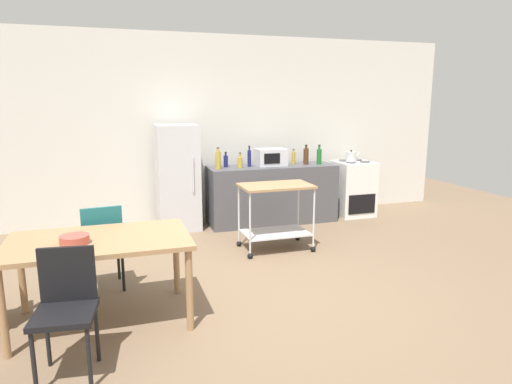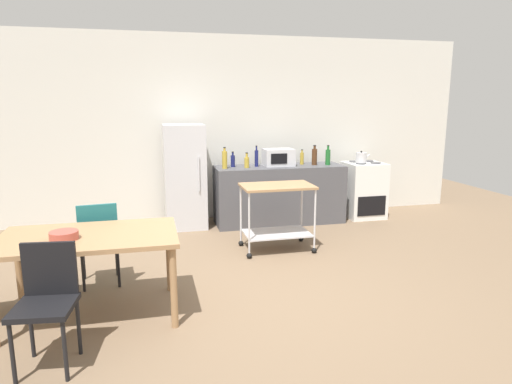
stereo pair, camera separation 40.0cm
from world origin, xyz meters
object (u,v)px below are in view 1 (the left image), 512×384
at_px(chair_teal, 102,241).
at_px(kettle, 351,157).
at_px(bottle_sesame_oil, 306,156).
at_px(microwave, 271,157).
at_px(kitchen_cart, 276,206).
at_px(bottle_hot_sauce, 226,161).
at_px(bottle_vinegar, 218,160).
at_px(bottle_olive_oil, 319,156).
at_px(fruit_bowl, 75,240).
at_px(refrigerator, 178,177).
at_px(bottle_soy_sauce, 293,158).
at_px(bottle_sparkling_water, 240,162).
at_px(stove_oven, 353,188).
at_px(chair_black, 66,304).
at_px(dining_table, 100,247).
at_px(bottle_soda, 249,158).

height_order(chair_teal, kettle, kettle).
bearing_deg(bottle_sesame_oil, microwave, 174.10).
relative_size(kitchen_cart, bottle_hot_sauce, 3.91).
xyz_separation_m(bottle_vinegar, bottle_olive_oil, (1.64, 0.00, -0.01)).
bearing_deg(fruit_bowl, bottle_olive_oil, 37.47).
bearing_deg(bottle_olive_oil, refrigerator, 175.74).
bearing_deg(bottle_sesame_oil, bottle_soy_sauce, 148.18).
bearing_deg(microwave, bottle_sparkling_water, -168.62).
bearing_deg(stove_oven, chair_black, -141.06).
xyz_separation_m(stove_oven, bottle_sesame_oil, (-0.89, -0.04, 0.58)).
bearing_deg(kitchen_cart, bottle_sesame_oil, 52.23).
height_order(bottle_soy_sauce, bottle_sesame_oil, bottle_sesame_oil).
relative_size(bottle_vinegar, bottle_hot_sauce, 1.37).
xyz_separation_m(bottle_soy_sauce, bottle_sesame_oil, (0.17, -0.11, 0.03)).
height_order(bottle_hot_sauce, fruit_bowl, bottle_hot_sauce).
distance_m(dining_table, bottle_sparkling_water, 3.25).
height_order(chair_black, kettle, kettle).
height_order(chair_teal, fruit_bowl, chair_teal).
xyz_separation_m(bottle_hot_sauce, kettle, (2.05, -0.15, 0.01)).
distance_m(microwave, bottle_soy_sauce, 0.41).
distance_m(bottle_vinegar, microwave, 0.87).
distance_m(stove_oven, bottle_vinegar, 2.39).
distance_m(chair_black, fruit_bowl, 0.69).
height_order(bottle_hot_sauce, kettle, bottle_hot_sauce).
height_order(kitchen_cart, kettle, kettle).
distance_m(bottle_soda, bottle_olive_oil, 1.13).
relative_size(dining_table, bottle_soy_sauce, 6.31).
height_order(bottle_sparkling_water, microwave, microwave).
height_order(bottle_soda, fruit_bowl, bottle_soda).
bearing_deg(stove_oven, refrigerator, 178.40).
distance_m(bottle_sparkling_water, kettle, 1.87).
bearing_deg(bottle_vinegar, refrigerator, 163.83).
bearing_deg(bottle_olive_oil, kitchen_cart, -134.31).
distance_m(chair_black, bottle_sparkling_water, 3.97).
relative_size(chair_black, fruit_bowl, 3.81).
relative_size(chair_teal, bottle_soy_sauce, 3.74).
bearing_deg(chair_black, bottle_olive_oil, 50.32).
relative_size(dining_table, refrigerator, 0.97).
relative_size(dining_table, microwave, 3.26).
bearing_deg(chair_teal, chair_black, 74.70).
height_order(chair_teal, refrigerator, refrigerator).
bearing_deg(chair_teal, fruit_bowl, 69.97).
relative_size(stove_oven, kettle, 3.84).
bearing_deg(refrigerator, bottle_vinegar, -16.17).
relative_size(stove_oven, bottle_sesame_oil, 2.97).
bearing_deg(kitchen_cart, refrigerator, 127.34).
distance_m(kitchen_cart, bottle_sesame_oil, 1.65).
bearing_deg(chair_black, bottle_sparkling_water, 63.40).
relative_size(bottle_sparkling_water, bottle_sesame_oil, 0.74).
xyz_separation_m(chair_teal, stove_oven, (3.95, 1.96, -0.07)).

